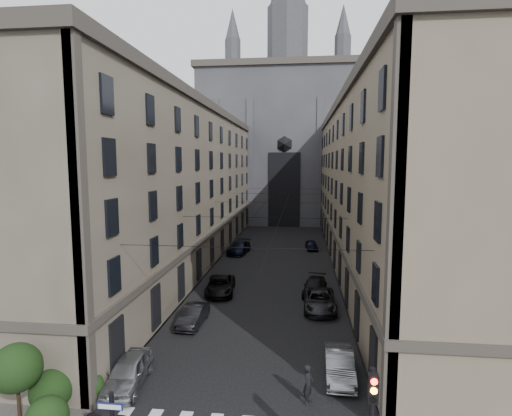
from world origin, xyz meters
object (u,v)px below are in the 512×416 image
(car_right_midnear, at_px, (320,300))
(pedestrian, at_px, (308,384))
(gothic_tower, at_px, (287,136))
(car_left_midfar, at_px, (220,285))
(car_left_near, at_px, (128,372))
(car_right_midfar, at_px, (315,287))
(car_left_midnear, at_px, (193,315))
(car_right_near, at_px, (339,365))
(car_right_far, at_px, (312,245))
(car_left_far, at_px, (239,248))

(car_right_midnear, xyz_separation_m, pedestrian, (-1.17, -13.13, 0.22))
(gothic_tower, distance_m, car_left_midfar, 53.62)
(car_left_near, xyz_separation_m, car_right_midfar, (10.64, 16.58, -0.08))
(car_left_midnear, distance_m, car_right_near, 12.01)
(gothic_tower, xyz_separation_m, car_right_near, (5.41, -64.33, -17.05))
(car_left_midfar, xyz_separation_m, pedestrian, (7.83, -16.29, 0.24))
(car_right_near, distance_m, car_right_far, 33.45)
(gothic_tower, height_order, car_right_near, gothic_tower)
(car_left_near, bearing_deg, car_right_midnear, 44.28)
(car_left_midfar, bearing_deg, pedestrian, -70.11)
(gothic_tower, relative_size, car_right_far, 15.23)
(car_left_midfar, xyz_separation_m, car_right_midnear, (9.00, -3.16, 0.03))
(car_right_near, bearing_deg, pedestrian, -122.91)
(gothic_tower, relative_size, car_right_midfar, 11.75)
(car_left_midfar, height_order, car_right_near, car_left_midfar)
(car_left_midfar, xyz_separation_m, car_right_far, (8.92, 19.78, -0.11))
(car_left_far, height_order, car_right_far, car_left_far)
(car_left_midfar, height_order, pedestrian, pedestrian)
(car_right_near, relative_size, car_right_midnear, 0.81)
(car_right_midnear, xyz_separation_m, car_right_far, (-0.08, 22.94, -0.13))
(car_left_far, height_order, pedestrian, pedestrian)
(car_left_midfar, distance_m, car_left_far, 16.44)
(car_left_midnear, relative_size, car_left_midfar, 0.80)
(car_left_midfar, relative_size, car_right_midfar, 1.10)
(car_left_far, xyz_separation_m, car_right_far, (9.70, 3.36, -0.14))
(gothic_tower, relative_size, car_right_midnear, 10.32)
(car_left_near, bearing_deg, car_right_midfar, 52.22)
(pedestrian, bearing_deg, gothic_tower, 22.95)
(car_left_near, relative_size, pedestrian, 2.33)
(gothic_tower, height_order, car_left_far, gothic_tower)
(gothic_tower, height_order, pedestrian, gothic_tower)
(car_right_far, xyz_separation_m, pedestrian, (-1.09, -36.07, 0.35))
(car_right_midnear, height_order, car_right_far, car_right_midnear)
(gothic_tower, bearing_deg, car_left_midnear, -94.74)
(gothic_tower, distance_m, car_right_midnear, 56.66)
(car_right_near, relative_size, pedestrian, 2.27)
(gothic_tower, xyz_separation_m, car_right_midfar, (4.53, -49.95, -17.08))
(car_left_far, xyz_separation_m, car_right_midfar, (9.52, -15.70, -0.07))
(car_left_midnear, relative_size, pedestrian, 2.17)
(car_right_midnear, xyz_separation_m, car_right_midfar, (-0.25, 3.88, -0.06))
(car_right_midnear, bearing_deg, car_left_far, 116.55)
(car_left_near, relative_size, car_left_midfar, 0.86)
(gothic_tower, relative_size, car_right_near, 12.81)
(car_right_far, bearing_deg, gothic_tower, 92.99)
(car_left_far, distance_m, car_right_midnear, 21.89)
(car_right_midfar, xyz_separation_m, pedestrian, (-0.92, -17.01, 0.28))
(car_right_near, height_order, car_right_far, car_right_near)
(car_right_midfar, distance_m, car_right_far, 19.06)
(car_right_midfar, bearing_deg, car_left_midnear, -131.86)
(car_left_far, relative_size, car_right_midfar, 1.09)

